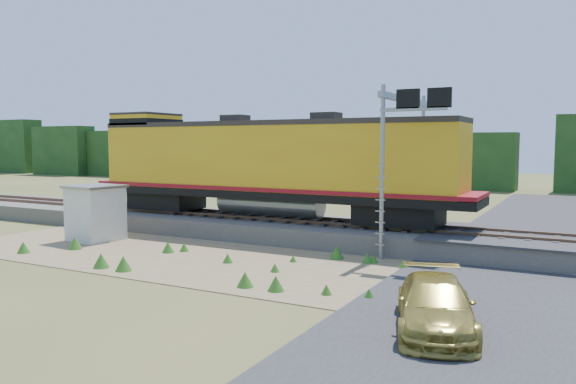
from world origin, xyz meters
The scene contains 11 objects.
ground centered at (0.00, 0.00, 0.00)m, with size 140.00×140.00×0.00m, color #475123.
ballast centered at (0.00, 6.00, 0.40)m, with size 70.00×5.00×0.80m, color slate.
rails centered at (0.00, 6.00, 0.88)m, with size 70.00×1.54×0.16m.
dirt_shoulder centered at (-2.00, 0.50, 0.01)m, with size 26.00×8.00×0.03m, color #8C7754.
road centered at (7.00, 0.74, 0.09)m, with size 7.00×66.00×0.86m.
tree_line_north centered at (0.00, 38.00, 3.07)m, with size 130.00×3.00×6.50m.
weed_clumps centered at (-3.50, 0.10, 0.00)m, with size 15.00×6.20×0.56m, color #2E641C, non-canonical shape.
locomotive centered at (-4.35, 6.00, 3.39)m, with size 19.11×2.91×4.93m.
shed centered at (-10.24, 1.17, 1.26)m, with size 2.29×2.29×2.48m.
signal_gantry centered at (2.64, 5.36, 4.89)m, with size 2.56×6.20×6.46m.
car centered at (6.02, -3.80, 0.61)m, with size 1.70×4.19×1.22m, color #A28F3C.
Camera 1 is at (9.03, -16.56, 4.34)m, focal length 35.00 mm.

